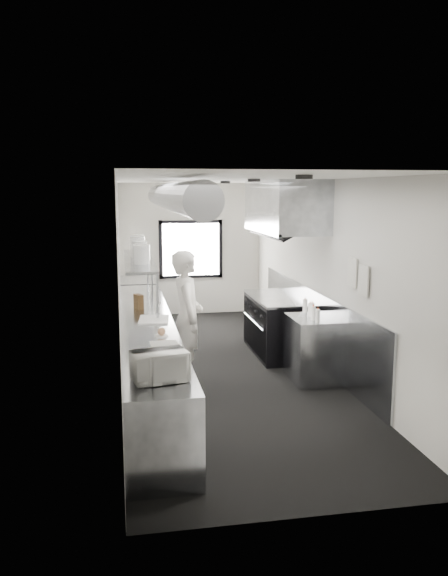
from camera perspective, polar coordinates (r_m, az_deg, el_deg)
name	(u,v)px	position (r m, az deg, el deg)	size (l,w,h in m)	color
floor	(224,369)	(8.67, 0.02, -8.07)	(3.00, 8.00, 0.01)	black
ceiling	(224,179)	(8.26, 0.02, 10.77)	(3.00, 8.00, 0.01)	white
wall_back	(191,249)	(12.28, -3.33, 3.87)	(3.00, 0.02, 2.80)	beige
wall_front	(316,352)	(4.55, 9.10, -6.35)	(3.00, 0.02, 2.80)	beige
wall_left	(120,280)	(8.22, -10.33, 0.82)	(0.02, 8.00, 2.80)	beige
wall_right	(322,274)	(8.74, 9.74, 1.36)	(0.02, 8.00, 2.80)	beige
wall_cladding	(313,325)	(9.17, 8.83, -3.63)	(0.03, 5.50, 1.10)	gray
hvac_duct	(173,197)	(8.56, -5.14, 9.02)	(0.40, 0.40, 6.40)	gray
service_window	(191,249)	(12.24, -3.31, 3.86)	(1.36, 0.05, 1.25)	white
exhaust_hood	(284,207)	(9.19, 6.03, 8.06)	(0.81, 2.20, 0.88)	gray
prep_counter	(148,353)	(7.94, -7.57, -6.45)	(0.70, 6.00, 0.90)	gray
pass_shelf	(139,261)	(9.20, -8.44, 2.66)	(0.45, 3.00, 0.68)	gray
range	(279,325)	(9.43, 5.48, -3.69)	(0.88, 1.60, 0.94)	black
bottle_station	(314,349)	(8.18, 8.91, -6.01)	(0.65, 0.80, 0.90)	gray
far_work_table	(139,302)	(11.54, -8.47, -1.37)	(0.70, 1.20, 0.90)	gray
notice_sheet_a	(352,272)	(7.60, 12.65, 1.54)	(0.02, 0.28, 0.38)	beige
notice_sheet_b	(363,280)	(7.29, 13.70, 0.76)	(0.02, 0.28, 0.38)	beige
line_cook	(187,317)	(7.91, -3.68, -2.91)	(0.67, 0.44, 1.84)	white
microwave	(160,366)	(5.40, -6.43, -7.72)	(0.46, 0.35, 0.28)	silver
deli_tub_a	(139,361)	(5.88, -8.41, -7.21)	(0.14, 0.14, 0.10)	beige
deli_tub_b	(141,364)	(5.78, -8.26, -7.50)	(0.14, 0.14, 0.10)	beige
newspaper	(165,345)	(6.60, -5.90, -5.67)	(0.31, 0.39, 0.01)	white
small_plate	(162,336)	(6.99, -6.23, -4.77)	(0.16, 0.16, 0.01)	white
pastry	(162,332)	(6.98, -6.23, -4.33)	(0.10, 0.10, 0.10)	tan
cutting_board	(154,319)	(7.87, -6.99, -3.13)	(0.40, 0.53, 0.02)	white
knife_block	(139,302)	(8.64, -8.49, -1.34)	(0.09, 0.20, 0.21)	brown
plate_stack_a	(142,254)	(8.57, -8.19, 3.34)	(0.24, 0.24, 0.28)	white
plate_stack_b	(140,251)	(8.99, -8.37, 3.68)	(0.23, 0.23, 0.30)	white
plate_stack_c	(137,247)	(9.45, -8.61, 4.09)	(0.24, 0.24, 0.34)	white
plate_stack_d	(138,244)	(9.90, -8.56, 4.34)	(0.22, 0.22, 0.34)	white
squeeze_bottle_a	(318,316)	(7.77, 9.30, -2.75)	(0.06, 0.06, 0.18)	white
squeeze_bottle_b	(313,313)	(7.90, 8.87, -2.50)	(0.06, 0.06, 0.19)	white
squeeze_bottle_c	(312,310)	(8.08, 8.76, -2.18)	(0.07, 0.07, 0.20)	white
squeeze_bottle_d	(310,310)	(8.14, 8.56, -2.14)	(0.06, 0.06, 0.18)	white
squeeze_bottle_e	(305,306)	(8.34, 8.07, -1.78)	(0.07, 0.07, 0.20)	white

